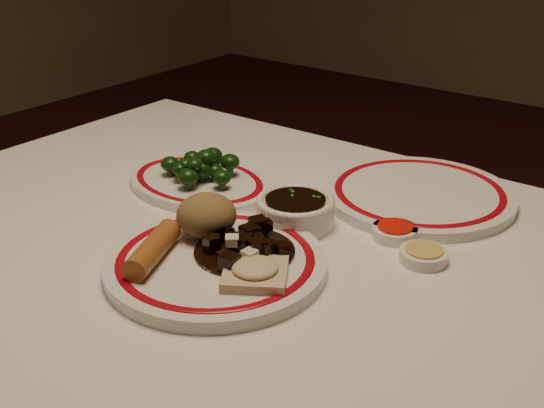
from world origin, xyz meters
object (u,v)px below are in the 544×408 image
Objects in this scene: stirfry_heap at (246,246)px; broccoli_plate at (199,183)px; soy_bowl at (295,212)px; dining_table at (243,301)px; spring_roll at (153,249)px; broccoli_pile at (199,166)px; rice_mound at (207,215)px; main_plate at (216,263)px; fried_wonton at (255,271)px.

stirfry_heap is 0.27m from broccoli_plate.
stirfry_heap is 1.17× the size of soy_bowl.
spring_roll reaches higher than dining_table.
rice_mound is at bearing -44.44° from broccoli_pile.
spring_roll reaches higher than stirfry_heap.
main_plate is 3.30× the size of fried_wonton.
spring_roll is 0.28m from broccoli_pile.
main_plate is 3.11× the size of soy_bowl.
spring_roll is 0.14m from fried_wonton.
fried_wonton is 0.33m from broccoli_pile.
broccoli_pile reaches higher than spring_roll.
dining_table is 4.44× the size of broccoli_plate.
broccoli_plate reaches higher than dining_table.
fried_wonton and soy_bowl have the same top height.
dining_table is 0.18m from spring_roll.
broccoli_pile reaches higher than stirfry_heap.
broccoli_pile is at bearing 97.51° from spring_roll.
soy_bowl is (0.21, -0.02, -0.02)m from broccoli_pile.
stirfry_heap is 0.98× the size of broccoli_pile.
rice_mound is (-0.04, -0.03, 0.14)m from dining_table.
dining_table is 9.07× the size of stirfry_heap.
stirfry_heap is (0.04, -0.04, 0.12)m from dining_table.
main_plate is at bearing -39.01° from rice_mound.
soy_bowl is (0.07, 0.22, -0.01)m from spring_roll.
main_plate is at bearing 173.16° from fried_wonton.
main_plate is 2.66× the size of stirfry_heap.
spring_roll is 0.12m from stirfry_heap.
fried_wonton is 0.94× the size of soy_bowl.
broccoli_pile is 0.21m from soy_bowl.
rice_mound is 0.14m from soy_bowl.
fried_wonton is at bearing -42.75° from dining_table.
rice_mound is 0.08m from stirfry_heap.
broccoli_plate is (-0.14, 0.24, -0.02)m from spring_roll.
soy_bowl is at bearing 50.64° from spring_roll.
soy_bowl is (0.06, 0.13, -0.03)m from rice_mound.
stirfry_heap reaches higher than main_plate.
rice_mound is 0.10m from spring_roll.
rice_mound is (-0.05, 0.04, 0.04)m from main_plate.
main_plate reaches higher than broccoli_plate.
main_plate is at bearing 18.45° from spring_roll.
main_plate is 0.08m from rice_mound.
spring_roll reaches higher than soy_bowl.
broccoli_plate is 0.21m from soy_bowl.
broccoli_plate is at bearing 135.99° from rice_mound.
fried_wonton is at bearing -35.47° from broccoli_plate.
rice_mound reaches higher than spring_roll.
rice_mound is 0.30× the size of broccoli_plate.
spring_roll is 0.43× the size of broccoli_plate.
fried_wonton is at bearing -35.77° from broccoli_pile.
broccoli_pile is (-0.22, 0.15, 0.01)m from stirfry_heap.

